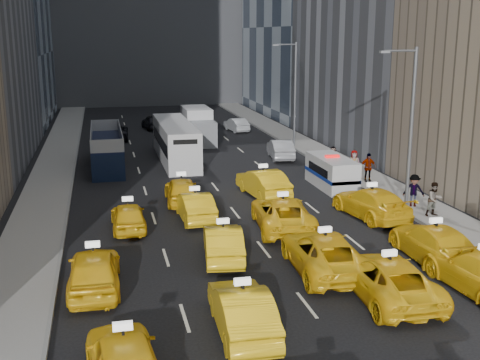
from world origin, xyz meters
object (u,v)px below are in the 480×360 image
object	(u,v)px
double_decker	(107,148)
city_bus	(175,142)
nypd_van	(332,173)
box_truck	(198,126)

from	to	relation	value
double_decker	city_bus	distance (m)	5.40
nypd_van	city_bus	size ratio (longest dim) A/B	0.44
city_bus	box_truck	bearing A→B (deg)	76.04
double_decker	box_truck	bearing A→B (deg)	53.81
nypd_van	box_truck	bearing A→B (deg)	100.47
box_truck	double_decker	bearing A→B (deg)	-125.20
nypd_van	city_bus	distance (m)	13.91
nypd_van	city_bus	bearing A→B (deg)	122.08
city_bus	box_truck	xyz separation A→B (m)	(3.01, 7.54, 0.05)
nypd_van	double_decker	distance (m)	16.95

